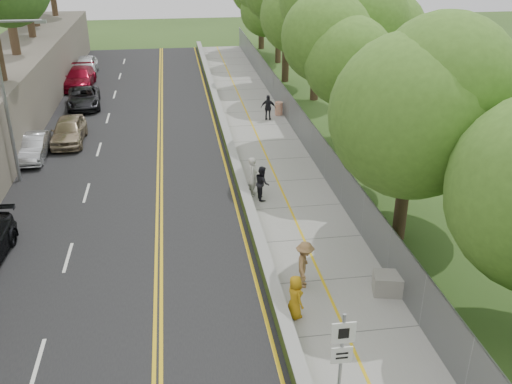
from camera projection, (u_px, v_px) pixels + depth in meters
ground at (278, 341)px, 17.75m from camera, size 140.00×140.00×0.00m
road at (128, 168)px, 30.47m from camera, size 11.20×66.00×0.04m
sidewalk at (274, 159)px, 31.53m from camera, size 4.20×66.00×0.05m
jersey_barrier at (233, 157)px, 31.11m from camera, size 0.42×66.00×0.60m
chainlink_fence at (312, 141)px, 31.40m from camera, size 0.04×66.00×2.00m
trees_fenceside at (361, 28)px, 29.18m from camera, size 7.00×66.00×14.00m
streetlight at (8, 91)px, 26.95m from camera, size 2.52×0.22×8.00m
signpost at (342, 353)px, 14.36m from camera, size 0.62×0.09×3.10m
construction_barrel at (279, 108)px, 38.77m from camera, size 0.53×0.53×0.88m
concrete_block at (389, 283)px, 19.89m from camera, size 1.24×1.04×0.72m
car_4 at (69, 130)px, 33.64m from camera, size 1.82×4.45×1.51m
car_5 at (33, 147)px, 31.37m from camera, size 1.49×4.06×1.33m
car_6 at (84, 98)px, 40.40m from camera, size 2.66×4.96×1.33m
car_7 at (80, 78)px, 45.36m from camera, size 2.21×5.28×1.53m
car_8 at (86, 65)px, 49.30m from camera, size 1.99×4.66×1.57m
painter_0 at (295, 297)px, 18.47m from camera, size 0.70×0.87×1.54m
painter_1 at (253, 176)px, 26.90m from camera, size 0.61×0.79×1.92m
painter_2 at (262, 183)px, 26.58m from camera, size 0.67×0.83×1.64m
painter_3 at (305, 265)px, 20.03m from camera, size 0.95×1.28×1.76m
person_far at (268, 108)px, 37.56m from camera, size 1.06×0.66×1.68m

